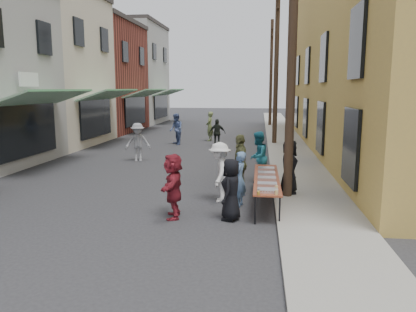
% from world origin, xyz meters
% --- Properties ---
extents(ground, '(120.00, 120.00, 0.00)m').
position_xyz_m(ground, '(0.00, 0.00, 0.00)').
color(ground, '#28282B').
rests_on(ground, ground).
extents(sidewalk, '(2.20, 60.00, 0.10)m').
position_xyz_m(sidewalk, '(5.00, 15.00, 0.05)').
color(sidewalk, gray).
rests_on(sidewalk, ground).
extents(storefront_row, '(8.00, 37.00, 9.00)m').
position_xyz_m(storefront_row, '(-10.00, 14.96, 4.12)').
color(storefront_row, maroon).
rests_on(storefront_row, ground).
extents(building_ochre, '(10.00, 28.00, 10.00)m').
position_xyz_m(building_ochre, '(11.10, 14.00, 5.00)').
color(building_ochre, gold).
rests_on(building_ochre, ground).
extents(utility_pole_near, '(0.26, 0.26, 9.00)m').
position_xyz_m(utility_pole_near, '(4.30, 3.00, 4.50)').
color(utility_pole_near, '#2D2116').
rests_on(utility_pole_near, ground).
extents(utility_pole_mid, '(0.26, 0.26, 9.00)m').
position_xyz_m(utility_pole_mid, '(4.30, 15.00, 4.50)').
color(utility_pole_mid, '#2D2116').
rests_on(utility_pole_mid, ground).
extents(utility_pole_far, '(0.26, 0.26, 9.00)m').
position_xyz_m(utility_pole_far, '(4.30, 27.00, 4.50)').
color(utility_pole_far, '#2D2116').
rests_on(utility_pole_far, ground).
extents(serving_table, '(0.70, 4.00, 0.75)m').
position_xyz_m(serving_table, '(3.67, 2.44, 0.71)').
color(serving_table, maroon).
rests_on(serving_table, ground).
extents(catering_tray_sausage, '(0.50, 0.33, 0.08)m').
position_xyz_m(catering_tray_sausage, '(3.67, 0.79, 0.79)').
color(catering_tray_sausage, maroon).
rests_on(catering_tray_sausage, serving_table).
extents(catering_tray_foil_b, '(0.50, 0.33, 0.08)m').
position_xyz_m(catering_tray_foil_b, '(3.67, 1.44, 0.79)').
color(catering_tray_foil_b, '#B2B2B7').
rests_on(catering_tray_foil_b, serving_table).
extents(catering_tray_buns, '(0.50, 0.33, 0.08)m').
position_xyz_m(catering_tray_buns, '(3.67, 2.14, 0.79)').
color(catering_tray_buns, tan).
rests_on(catering_tray_buns, serving_table).
extents(catering_tray_foil_d, '(0.50, 0.33, 0.08)m').
position_xyz_m(catering_tray_foil_d, '(3.67, 2.84, 0.79)').
color(catering_tray_foil_d, '#B2B2B7').
rests_on(catering_tray_foil_d, serving_table).
extents(catering_tray_buns_end, '(0.50, 0.33, 0.08)m').
position_xyz_m(catering_tray_buns_end, '(3.67, 3.54, 0.79)').
color(catering_tray_buns_end, tan).
rests_on(catering_tray_buns_end, serving_table).
extents(condiment_jar_a, '(0.07, 0.07, 0.08)m').
position_xyz_m(condiment_jar_a, '(3.45, 0.49, 0.79)').
color(condiment_jar_a, '#A57F26').
rests_on(condiment_jar_a, serving_table).
extents(condiment_jar_b, '(0.07, 0.07, 0.08)m').
position_xyz_m(condiment_jar_b, '(3.45, 0.59, 0.79)').
color(condiment_jar_b, '#A57F26').
rests_on(condiment_jar_b, serving_table).
extents(condiment_jar_c, '(0.07, 0.07, 0.08)m').
position_xyz_m(condiment_jar_c, '(3.45, 0.69, 0.79)').
color(condiment_jar_c, '#A57F26').
rests_on(condiment_jar_c, serving_table).
extents(cup_stack, '(0.08, 0.08, 0.12)m').
position_xyz_m(cup_stack, '(3.87, 0.54, 0.81)').
color(cup_stack, tan).
rests_on(cup_stack, serving_table).
extents(guest_front_a, '(0.64, 0.84, 1.55)m').
position_xyz_m(guest_front_a, '(2.77, 0.83, 0.77)').
color(guest_front_a, black).
rests_on(guest_front_a, ground).
extents(guest_front_b, '(0.44, 0.60, 1.54)m').
position_xyz_m(guest_front_b, '(2.91, 2.03, 0.77)').
color(guest_front_b, '#52749F').
rests_on(guest_front_b, ground).
extents(guest_front_c, '(0.95, 1.06, 1.78)m').
position_xyz_m(guest_front_c, '(3.40, 5.12, 0.89)').
color(guest_front_c, teal).
rests_on(guest_front_c, ground).
extents(guest_front_d, '(0.67, 1.13, 1.73)m').
position_xyz_m(guest_front_d, '(2.33, 2.47, 0.87)').
color(guest_front_d, silver).
rests_on(guest_front_d, ground).
extents(guest_front_e, '(0.74, 1.16, 1.84)m').
position_xyz_m(guest_front_e, '(2.85, 3.63, 0.92)').
color(guest_front_e, brown).
rests_on(guest_front_e, ground).
extents(guest_queue_back, '(0.69, 1.58, 1.65)m').
position_xyz_m(guest_queue_back, '(1.32, 0.82, 0.82)').
color(guest_queue_back, maroon).
rests_on(guest_queue_back, ground).
extents(server, '(0.60, 0.84, 1.62)m').
position_xyz_m(server, '(4.35, 3.30, 0.91)').
color(server, black).
rests_on(server, sidewalk).
extents(passerby_left, '(1.25, 0.94, 1.72)m').
position_xyz_m(passerby_left, '(-1.98, 8.59, 0.86)').
color(passerby_left, gray).
rests_on(passerby_left, ground).
extents(passerby_mid, '(0.94, 0.46, 1.56)m').
position_xyz_m(passerby_mid, '(1.07, 13.71, 0.78)').
color(passerby_mid, black).
rests_on(passerby_mid, ground).
extents(passerby_right, '(0.51, 0.71, 1.83)m').
position_xyz_m(passerby_right, '(0.33, 16.17, 0.91)').
color(passerby_right, '#5E6F40').
rests_on(passerby_right, ground).
extents(passerby_far, '(1.04, 1.11, 1.82)m').
position_xyz_m(passerby_far, '(-1.39, 14.20, 0.91)').
color(passerby_far, '#4C5F93').
rests_on(passerby_far, ground).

